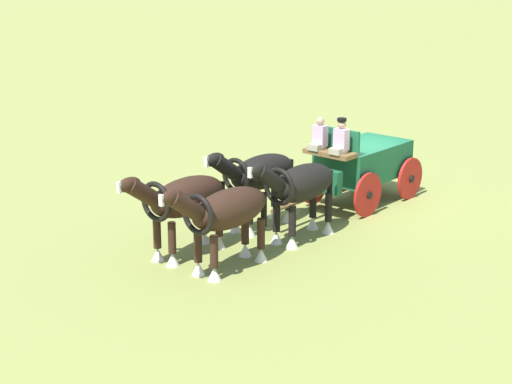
{
  "coord_description": "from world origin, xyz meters",
  "views": [
    {
      "loc": [
        13.76,
        18.21,
        6.98
      ],
      "look_at": [
        4.13,
        1.28,
        1.2
      ],
      "focal_mm": 59.55,
      "sensor_mm": 36.0,
      "label": 1
    }
  ],
  "objects_px": {
    "draft_horse_rear_near": "(300,186)",
    "draft_horse_lead_near": "(225,212)",
    "show_wagon": "(360,163)",
    "draft_horse_rear_off": "(258,176)",
    "draft_horse_lead_off": "(183,200)"
  },
  "relations": [
    {
      "from": "draft_horse_lead_near",
      "to": "draft_horse_lead_off",
      "type": "height_order",
      "value": "draft_horse_lead_off"
    },
    {
      "from": "draft_horse_lead_off",
      "to": "draft_horse_lead_near",
      "type": "bearing_deg",
      "value": 109.17
    },
    {
      "from": "draft_horse_rear_near",
      "to": "draft_horse_lead_near",
      "type": "bearing_deg",
      "value": 19.28
    },
    {
      "from": "draft_horse_lead_near",
      "to": "draft_horse_lead_off",
      "type": "bearing_deg",
      "value": -70.83
    },
    {
      "from": "show_wagon",
      "to": "draft_horse_lead_near",
      "type": "relative_size",
      "value": 1.78
    },
    {
      "from": "show_wagon",
      "to": "draft_horse_lead_near",
      "type": "height_order",
      "value": "show_wagon"
    },
    {
      "from": "draft_horse_rear_near",
      "to": "draft_horse_lead_off",
      "type": "xyz_separation_m",
      "value": [
        2.88,
        -0.37,
        -0.0
      ]
    },
    {
      "from": "draft_horse_rear_near",
      "to": "draft_horse_rear_off",
      "type": "xyz_separation_m",
      "value": [
        0.43,
        -1.23,
        0.03
      ]
    },
    {
      "from": "show_wagon",
      "to": "draft_horse_lead_near",
      "type": "bearing_deg",
      "value": 25.37
    },
    {
      "from": "draft_horse_rear_off",
      "to": "draft_horse_lead_off",
      "type": "bearing_deg",
      "value": 19.28
    },
    {
      "from": "draft_horse_rear_off",
      "to": "draft_horse_lead_near",
      "type": "bearing_deg",
      "value": 45.88
    },
    {
      "from": "draft_horse_rear_off",
      "to": "draft_horse_lead_near",
      "type": "height_order",
      "value": "draft_horse_rear_off"
    },
    {
      "from": "show_wagon",
      "to": "draft_horse_rear_near",
      "type": "relative_size",
      "value": 1.86
    },
    {
      "from": "draft_horse_rear_off",
      "to": "draft_horse_lead_near",
      "type": "distance_m",
      "value": 2.9
    },
    {
      "from": "draft_horse_lead_near",
      "to": "draft_horse_rear_off",
      "type": "bearing_deg",
      "value": -134.12
    }
  ]
}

